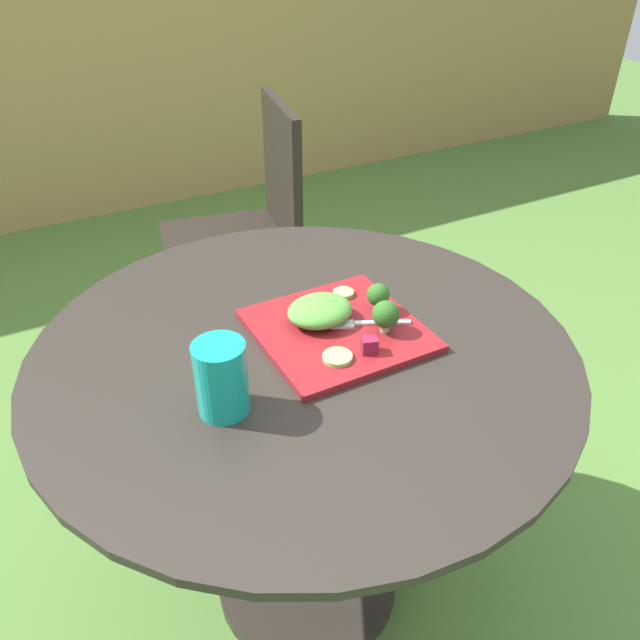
% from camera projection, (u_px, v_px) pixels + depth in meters
% --- Properties ---
extents(ground_plane, '(12.00, 12.00, 0.00)m').
position_uv_depth(ground_plane, '(308.00, 581.00, 1.56)').
color(ground_plane, '#4C7533').
extents(bamboo_fence, '(8.00, 0.08, 1.66)m').
position_uv_depth(bamboo_fence, '(61.00, 52.00, 2.95)').
color(bamboo_fence, '#9E7F47').
rests_on(bamboo_fence, ground_plane).
extents(patio_table, '(1.01, 1.01, 0.74)m').
position_uv_depth(patio_table, '(305.00, 435.00, 1.28)').
color(patio_table, '#28231E').
rests_on(patio_table, ground_plane).
extents(patio_chair, '(0.52, 0.52, 0.90)m').
position_uv_depth(patio_chair, '(252.00, 216.00, 2.13)').
color(patio_chair, black).
rests_on(patio_chair, ground_plane).
extents(salad_plate, '(0.30, 0.30, 0.01)m').
position_uv_depth(salad_plate, '(336.00, 329.00, 1.18)').
color(salad_plate, maroon).
rests_on(salad_plate, patio_table).
extents(drinking_glass, '(0.08, 0.08, 0.13)m').
position_uv_depth(drinking_glass, '(222.00, 382.00, 0.97)').
color(drinking_glass, '#149989').
rests_on(drinking_glass, patio_table).
extents(fork, '(0.15, 0.08, 0.00)m').
position_uv_depth(fork, '(362.00, 323.00, 1.18)').
color(fork, silver).
rests_on(fork, salad_plate).
extents(lettuce_mound, '(0.13, 0.11, 0.05)m').
position_uv_depth(lettuce_mound, '(320.00, 311.00, 1.17)').
color(lettuce_mound, '#519338').
rests_on(lettuce_mound, salad_plate).
extents(broccoli_floret_0, '(0.05, 0.05, 0.06)m').
position_uv_depth(broccoli_floret_0, '(386.00, 315.00, 1.14)').
color(broccoli_floret_0, '#99B770').
rests_on(broccoli_floret_0, salad_plate).
extents(broccoli_floret_1, '(0.04, 0.04, 0.06)m').
position_uv_depth(broccoli_floret_1, '(378.00, 295.00, 1.20)').
color(broccoli_floret_1, '#99B770').
rests_on(broccoli_floret_1, salad_plate).
extents(cucumber_slice_0, '(0.05, 0.05, 0.01)m').
position_uv_depth(cucumber_slice_0, '(337.00, 357.00, 1.09)').
color(cucumber_slice_0, '#8EB766').
rests_on(cucumber_slice_0, salad_plate).
extents(cucumber_slice_1, '(0.04, 0.04, 0.01)m').
position_uv_depth(cucumber_slice_1, '(343.00, 293.00, 1.26)').
color(cucumber_slice_1, '#8EB766').
rests_on(cucumber_slice_1, salad_plate).
extents(beet_chunk_0, '(0.03, 0.03, 0.03)m').
position_uv_depth(beet_chunk_0, '(370.00, 345.00, 1.10)').
color(beet_chunk_0, maroon).
rests_on(beet_chunk_0, salad_plate).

